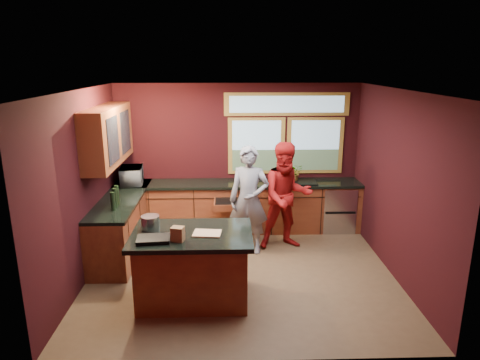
{
  "coord_description": "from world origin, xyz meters",
  "views": [
    {
      "loc": [
        -0.2,
        -5.86,
        3.07
      ],
      "look_at": [
        -0.01,
        0.4,
        1.33
      ],
      "focal_mm": 32.0,
      "sensor_mm": 36.0,
      "label": 1
    }
  ],
  "objects_px": {
    "island": "(193,266)",
    "stock_pot": "(150,222)",
    "cutting_board": "(207,233)",
    "person_grey": "(249,200)",
    "person_red": "(287,196)"
  },
  "relations": [
    {
      "from": "stock_pot",
      "to": "person_grey",
      "type": "bearing_deg",
      "value": 44.15
    },
    {
      "from": "island",
      "to": "stock_pot",
      "type": "height_order",
      "value": "stock_pot"
    },
    {
      "from": "stock_pot",
      "to": "island",
      "type": "bearing_deg",
      "value": -15.26
    },
    {
      "from": "person_red",
      "to": "cutting_board",
      "type": "xyz_separation_m",
      "value": [
        -1.25,
        -1.68,
        0.05
      ]
    },
    {
      "from": "island",
      "to": "stock_pot",
      "type": "distance_m",
      "value": 0.8
    },
    {
      "from": "cutting_board",
      "to": "stock_pot",
      "type": "distance_m",
      "value": 0.78
    },
    {
      "from": "island",
      "to": "person_red",
      "type": "relative_size",
      "value": 0.85
    },
    {
      "from": "person_grey",
      "to": "person_red",
      "type": "height_order",
      "value": "person_red"
    },
    {
      "from": "cutting_board",
      "to": "stock_pot",
      "type": "height_order",
      "value": "stock_pot"
    },
    {
      "from": "island",
      "to": "stock_pot",
      "type": "xyz_separation_m",
      "value": [
        -0.55,
        0.15,
        0.56
      ]
    },
    {
      "from": "person_grey",
      "to": "cutting_board",
      "type": "bearing_deg",
      "value": -99.07
    },
    {
      "from": "stock_pot",
      "to": "cutting_board",
      "type": "bearing_deg",
      "value": -14.93
    },
    {
      "from": "person_red",
      "to": "stock_pot",
      "type": "distance_m",
      "value": 2.49
    },
    {
      "from": "person_grey",
      "to": "cutting_board",
      "type": "relative_size",
      "value": 5.11
    },
    {
      "from": "island",
      "to": "cutting_board",
      "type": "xyz_separation_m",
      "value": [
        0.2,
        -0.05,
        0.48
      ]
    }
  ]
}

